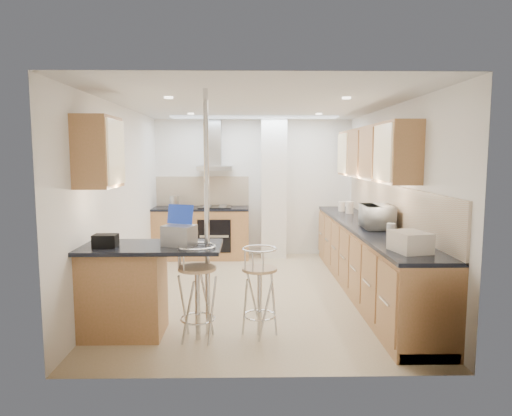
{
  "coord_description": "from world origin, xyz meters",
  "views": [
    {
      "loc": [
        -0.12,
        -6.02,
        1.85
      ],
      "look_at": [
        -0.0,
        0.2,
        1.13
      ],
      "focal_mm": 32.0,
      "sensor_mm": 36.0,
      "label": 1
    }
  ],
  "objects_px": {
    "microwave": "(377,217)",
    "bread_bin": "(410,242)",
    "laptop": "(179,236)",
    "bar_stool_near": "(197,292)",
    "bar_stool_end": "(260,291)"
  },
  "relations": [
    {
      "from": "microwave",
      "to": "bread_bin",
      "type": "bearing_deg",
      "value": 178.2
    },
    {
      "from": "laptop",
      "to": "bar_stool_near",
      "type": "height_order",
      "value": "laptop"
    },
    {
      "from": "microwave",
      "to": "bar_stool_near",
      "type": "distance_m",
      "value": 2.58
    },
    {
      "from": "bar_stool_near",
      "to": "bar_stool_end",
      "type": "bearing_deg",
      "value": -6.74
    },
    {
      "from": "laptop",
      "to": "bar_stool_end",
      "type": "relative_size",
      "value": 0.33
    },
    {
      "from": "bar_stool_near",
      "to": "bar_stool_end",
      "type": "height_order",
      "value": "bar_stool_near"
    },
    {
      "from": "bar_stool_near",
      "to": "bar_stool_end",
      "type": "xyz_separation_m",
      "value": [
        0.62,
        0.12,
        -0.03
      ]
    },
    {
      "from": "laptop",
      "to": "bar_stool_end",
      "type": "xyz_separation_m",
      "value": [
        0.81,
        -0.0,
        -0.58
      ]
    },
    {
      "from": "bar_stool_near",
      "to": "bread_bin",
      "type": "distance_m",
      "value": 2.14
    },
    {
      "from": "microwave",
      "to": "laptop",
      "type": "bearing_deg",
      "value": 118.18
    },
    {
      "from": "laptop",
      "to": "bread_bin",
      "type": "height_order",
      "value": "laptop"
    },
    {
      "from": "microwave",
      "to": "bar_stool_near",
      "type": "bearing_deg",
      "value": 122.57
    },
    {
      "from": "microwave",
      "to": "laptop",
      "type": "height_order",
      "value": "microwave"
    },
    {
      "from": "microwave",
      "to": "bar_stool_near",
      "type": "xyz_separation_m",
      "value": [
        -2.16,
        -1.29,
        -0.58
      ]
    },
    {
      "from": "microwave",
      "to": "bread_bin",
      "type": "height_order",
      "value": "microwave"
    }
  ]
}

